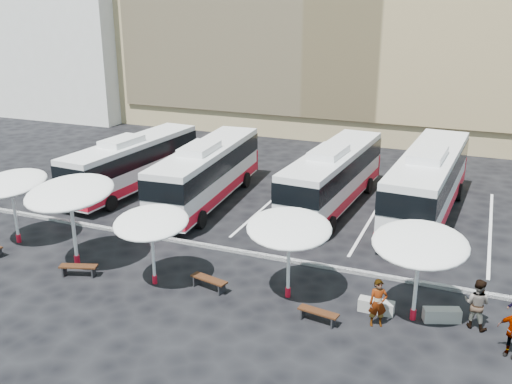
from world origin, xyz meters
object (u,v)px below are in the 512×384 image
at_px(wood_bench_1, 78,268).
at_px(wood_bench_3, 318,314).
at_px(bus_1, 207,171).
at_px(bus_3, 428,181).
at_px(passenger_1, 477,304).
at_px(sunshade_1, 70,193).
at_px(wood_bench_2, 209,281).
at_px(bus_0, 133,162).
at_px(bus_2, 333,176).
at_px(conc_bench_0, 376,306).
at_px(sunshade_2, 151,223).
at_px(conc_bench_1, 442,315).
at_px(sunshade_4, 420,244).
at_px(sunshade_3, 289,228).
at_px(passenger_0, 378,303).
at_px(sunshade_0, 11,184).

bearing_deg(wood_bench_1, wood_bench_3, 1.63).
height_order(bus_1, bus_3, bus_3).
distance_m(wood_bench_1, passenger_1, 15.98).
distance_m(bus_3, sunshade_1, 18.20).
relative_size(wood_bench_2, passenger_1, 0.89).
xyz_separation_m(bus_0, wood_bench_1, (4.36, -10.82, -1.40)).
xyz_separation_m(bus_0, wood_bench_2, (10.06, -9.80, -1.39)).
height_order(bus_2, conc_bench_0, bus_2).
relative_size(bus_0, passenger_1, 5.83).
xyz_separation_m(bus_0, passenger_1, (20.20, -8.72, -0.82)).
xyz_separation_m(sunshade_2, conc_bench_1, (11.34, 1.45, -2.47)).
bearing_deg(wood_bench_3, wood_bench_2, 171.44).
distance_m(bus_2, sunshade_4, 12.17).
bearing_deg(wood_bench_2, sunshade_3, 11.86).
height_order(bus_1, wood_bench_1, bus_1).
distance_m(bus_0, conc_bench_1, 21.02).
xyz_separation_m(sunshade_4, wood_bench_1, (-13.71, -1.83, -2.66)).
bearing_deg(wood_bench_2, wood_bench_1, -169.82).
xyz_separation_m(sunshade_3, passenger_0, (3.68, -0.77, -2.02)).
xyz_separation_m(wood_bench_2, passenger_0, (6.84, -0.10, 0.52)).
xyz_separation_m(sunshade_0, sunshade_4, (18.76, 0.02, 0.03)).
relative_size(sunshade_0, passenger_1, 2.08).
distance_m(conc_bench_0, passenger_0, 1.13).
bearing_deg(bus_1, wood_bench_3, -50.81).
height_order(sunshade_0, sunshade_1, sunshade_1).
bearing_deg(wood_bench_1, bus_3, 44.83).
bearing_deg(bus_2, conc_bench_1, -52.54).
bearing_deg(bus_1, wood_bench_1, -98.97).
xyz_separation_m(sunshade_3, wood_bench_3, (1.65, -1.39, -2.58)).
relative_size(bus_2, wood_bench_2, 6.87).
height_order(sunshade_1, wood_bench_3, sunshade_1).
relative_size(sunshade_3, passenger_1, 2.25).
bearing_deg(sunshade_2, bus_3, 51.94).
bearing_deg(sunshade_0, sunshade_3, -0.50).
bearing_deg(bus_2, wood_bench_2, -96.78).
relative_size(conc_bench_0, conc_bench_1, 0.99).
distance_m(bus_1, sunshade_2, 10.19).
relative_size(bus_3, passenger_0, 6.93).
bearing_deg(conc_bench_1, bus_0, 155.40).
distance_m(sunshade_2, sunshade_4, 10.42).
relative_size(bus_3, sunshade_2, 3.63).
relative_size(conc_bench_1, passenger_0, 0.74).
height_order(wood_bench_3, passenger_0, passenger_0).
xyz_separation_m(bus_2, wood_bench_1, (-7.80, -12.40, -1.49)).
bearing_deg(passenger_1, bus_3, -57.87).
distance_m(wood_bench_3, conc_bench_1, 4.55).
bearing_deg(wood_bench_3, passenger_0, 17.07).
relative_size(bus_0, sunshade_3, 2.59).
bearing_deg(conc_bench_0, passenger_1, 4.63).
relative_size(conc_bench_1, passenger_1, 0.71).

